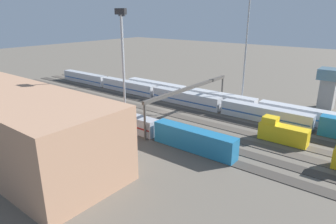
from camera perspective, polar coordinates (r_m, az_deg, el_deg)
The scene contains 18 objects.
ground_plane at distance 82.31m, azimuth -0.69°, elevation -0.15°, with size 400.00×400.00×0.00m, color #60594F.
track_bed_0 at distance 93.94m, azimuth 5.04°, elevation 2.16°, with size 140.00×2.80×0.12m, color #4C443D.
track_bed_1 at distance 89.94m, azimuth 3.29°, elevation 1.47°, with size 140.00×2.80×0.12m, color #4C443D.
track_bed_2 at distance 86.06m, azimuth 1.39°, elevation 0.72°, with size 140.00×2.80×0.12m, color #3D3833.
track_bed_3 at distance 82.29m, azimuth -0.69°, elevation -0.11°, with size 140.00×2.80×0.12m, color #4C443D.
track_bed_4 at distance 78.67m, azimuth -2.97°, elevation -1.02°, with size 140.00×2.80×0.12m, color #4C443D.
track_bed_5 at distance 75.20m, azimuth -5.46°, elevation -2.01°, with size 140.00×2.80×0.12m, color #3D3833.
track_bed_6 at distance 71.91m, azimuth -8.20°, elevation -3.09°, with size 140.00×2.80×0.12m, color #3D3833.
train_on_track_0 at distance 85.22m, azimuth 15.49°, elevation 1.28°, with size 90.60×3.06×4.40m.
train_on_track_6 at distance 83.39m, azimuth -16.17°, elevation 0.85°, with size 90.60×3.06×4.40m.
train_on_track_1 at distance 90.50m, azimuth 2.28°, elevation 2.90°, with size 114.80×3.06×4.40m.
train_on_track_3 at distance 67.57m, azimuth 20.97°, elevation -3.68°, with size 10.00×3.00×5.00m.
light_mast_0 at distance 86.97m, azimuth 14.86°, elevation 13.96°, with size 2.80×0.70×32.80m.
light_mast_1 at distance 64.15m, azimuth -8.64°, elevation 10.23°, with size 2.80×0.70×27.08m.
light_mast_2 at distance 113.57m, azimuth -8.61°, elevation 13.46°, with size 2.80×0.70×26.34m.
signal_gantry at distance 75.40m, azimuth 4.28°, elevation 4.13°, with size 0.70×35.00×8.80m.
maintenance_shed at distance 61.39m, azimuth -26.90°, elevation -2.48°, with size 45.30×16.29×12.70m, color tan.
control_tower at distance 96.01m, azimuth 28.38°, elevation 4.52°, with size 6.00×6.00×11.50m.
Camera 1 is at (-48.88, 60.89, 26.05)m, focal length 31.88 mm.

